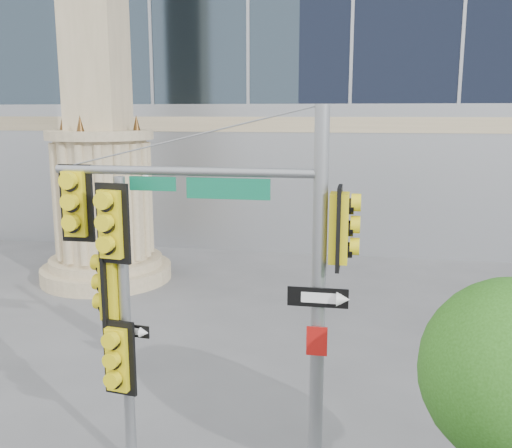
# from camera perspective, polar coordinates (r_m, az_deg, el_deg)

# --- Properties ---
(ground) EXTENTS (120.00, 120.00, 0.00)m
(ground) POSITION_cam_1_polar(r_m,az_deg,el_deg) (10.74, -5.34, -20.91)
(ground) COLOR #545456
(ground) RESTS_ON ground
(monument) EXTENTS (4.40, 4.40, 16.60)m
(monument) POSITION_cam_1_polar(r_m,az_deg,el_deg) (19.70, -15.44, 10.25)
(monument) COLOR tan
(monument) RESTS_ON ground
(main_signal_pole) EXTENTS (4.50, 0.54, 5.79)m
(main_signal_pole) POSITION_cam_1_polar(r_m,az_deg,el_deg) (8.50, -0.71, -3.16)
(main_signal_pole) COLOR slate
(main_signal_pole) RESTS_ON ground
(secondary_signal_pole) EXTENTS (0.82, 0.68, 4.76)m
(secondary_signal_pole) POSITION_cam_1_polar(r_m,az_deg,el_deg) (9.01, -13.62, -7.93)
(secondary_signal_pole) COLOR slate
(secondary_signal_pole) RESTS_ON ground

